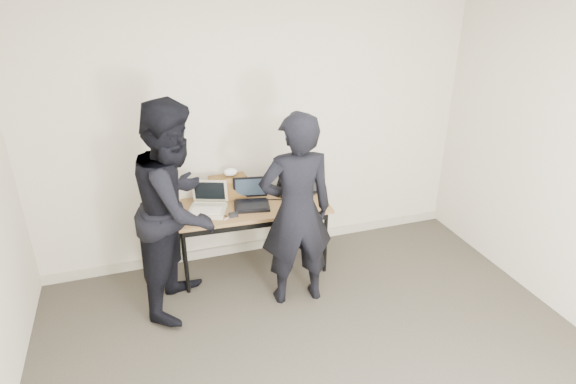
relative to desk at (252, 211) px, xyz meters
name	(u,v)px	position (x,y,z in m)	size (l,w,h in m)	color
room	(356,241)	(0.18, -1.89, 0.69)	(4.60, 4.60, 2.80)	#3B362D
desk	(252,211)	(0.00, 0.00, 0.00)	(1.53, 0.73, 0.72)	brown
laptop_beige	(208,206)	(-0.42, 0.02, 0.11)	(0.44, 0.43, 0.28)	#BDB697
laptop_center	(251,199)	(0.00, 0.02, 0.12)	(0.40, 0.39, 0.26)	black
laptop_right	(295,188)	(0.50, 0.13, 0.12)	(0.48, 0.48, 0.26)	black
leather_satchel	(228,187)	(-0.18, 0.23, 0.19)	(0.36, 0.18, 0.25)	brown
tissue	(230,172)	(-0.15, 0.23, 0.34)	(0.13, 0.10, 0.08)	white
equipment_box	(305,183)	(0.63, 0.19, 0.14)	(0.28, 0.23, 0.16)	black
power_brick	(233,215)	(-0.22, -0.17, 0.08)	(0.09, 0.05, 0.03)	black
cables	(256,204)	(0.05, 0.01, 0.06)	(1.14, 0.50, 0.01)	black
person_typist	(296,212)	(0.26, -0.60, 0.24)	(0.66, 0.43, 1.81)	black
person_observer	(177,208)	(-0.73, -0.32, 0.30)	(0.93, 0.73, 1.92)	black
baseboard	(262,244)	(0.18, 0.35, -0.61)	(4.50, 0.03, 0.10)	#ADA68F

